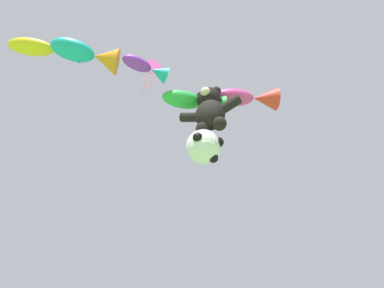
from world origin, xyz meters
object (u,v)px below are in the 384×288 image
fish_kite_violet (148,68)px  fish_kite_teal (90,55)px  fish_kite_magenta (249,98)px  diamond_kite (152,69)px  fish_kite_goldfin (49,49)px  teddy_bear_kite (210,109)px  soccer_ball_kite (204,147)px  fish_kite_emerald (198,102)px

fish_kite_violet → fish_kite_teal: (-1.65, -1.05, 0.25)m
fish_kite_magenta → diamond_kite: size_ratio=0.85×
fish_kite_violet → fish_kite_goldfin: (-2.92, -1.67, 0.47)m
teddy_bear_kite → soccer_ball_kite: 1.37m
soccer_ball_kite → fish_kite_teal: size_ratio=0.52×
teddy_bear_kite → fish_kite_emerald: (-0.42, 0.05, 0.69)m
diamond_kite → fish_kite_violet: bearing=-54.2°
fish_kite_magenta → fish_kite_teal: 5.62m
soccer_ball_kite → fish_kite_magenta: size_ratio=0.47×
fish_kite_emerald → diamond_kite: (-2.12, -0.21, 3.50)m
fish_kite_emerald → fish_kite_teal: 3.92m
fish_kite_magenta → fish_kite_violet: size_ratio=1.61×
teddy_bear_kite → fish_kite_magenta: bearing=33.4°
teddy_bear_kite → fish_kite_emerald: fish_kite_emerald is taller
fish_kite_emerald → diamond_kite: size_ratio=0.77×
fish_kite_teal → soccer_ball_kite: bearing=43.3°
fish_kite_magenta → fish_kite_teal: bearing=-143.7°
teddy_bear_kite → fish_kite_violet: bearing=-138.2°
teddy_bear_kite → diamond_kite: (-2.54, -0.16, 4.19)m
fish_kite_magenta → fish_kite_violet: (-2.86, -2.26, 0.24)m
soccer_ball_kite → fish_kite_violet: bearing=-126.7°
fish_kite_emerald → fish_kite_violet: (-1.19, -1.49, 0.63)m
fish_kite_emerald → diamond_kite: bearing=-174.4°
fish_kite_emerald → teddy_bear_kite: bearing=-7.3°
fish_kite_teal → fish_kite_goldfin: 1.43m
soccer_ball_kite → fish_kite_teal: (-2.92, -2.76, 2.87)m
fish_kite_emerald → fish_kite_violet: size_ratio=1.45×
fish_kite_teal → diamond_kite: 3.59m
fish_kite_magenta → fish_kite_goldfin: bearing=-145.8°
fish_kite_emerald → fish_kite_teal: fish_kite_teal is taller
fish_kite_teal → fish_kite_magenta: bearing=36.3°
teddy_bear_kite → soccer_ball_kite: teddy_bear_kite is taller
fish_kite_violet → diamond_kite: bearing=125.8°
fish_kite_goldfin → soccer_ball_kite: bearing=38.8°
fish_kite_emerald → fish_kite_violet: fish_kite_violet is taller
fish_kite_violet → diamond_kite: 3.28m
diamond_kite → teddy_bear_kite: bearing=3.5°
fish_kite_magenta → fish_kite_emerald: bearing=-155.2°
soccer_ball_kite → diamond_kite: 5.93m
teddy_bear_kite → diamond_kite: bearing=-176.5°
teddy_bear_kite → fish_kite_teal: fish_kite_teal is taller
fish_kite_magenta → teddy_bear_kite: bearing=-146.6°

